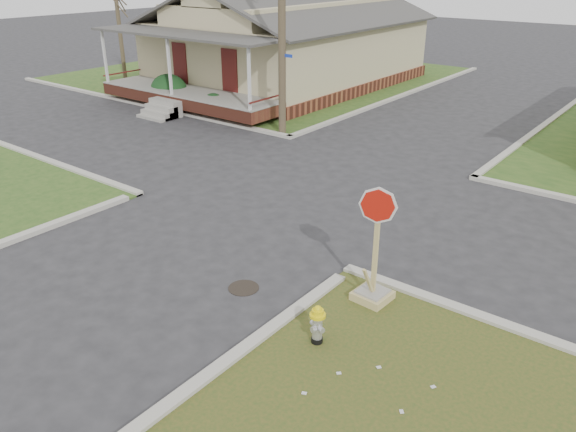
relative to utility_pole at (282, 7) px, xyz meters
The scene contains 11 objects.
ground 10.89m from the utility_pole, 64.74° to the right, with size 120.00×120.00×0.00m, color #28282A.
verge_far_left 13.48m from the utility_pole, 134.04° to the left, with size 19.00×19.00×0.05m, color #2B4D1B.
curbs 7.39m from the utility_pole, 42.88° to the right, with size 80.00×40.00×0.12m, color #B1AD9F, non-canonical shape.
manhole 12.29m from the utility_pole, 55.75° to the right, with size 0.64×0.64×0.01m, color black.
corner_house 9.99m from the utility_pole, 126.69° to the left, with size 10.10×15.50×5.30m.
utility_pole is the anchor object (origin of this frame).
tree_far_left 14.31m from the utility_pole, 167.34° to the left, with size 0.22×0.22×4.90m, color #3F3624.
fire_hydrant 13.88m from the utility_pole, 49.07° to the right, with size 0.28×0.28×0.75m.
stop_sign 12.67m from the utility_pole, 43.17° to the right, with size 0.68×0.66×2.40m.
hedge_left 8.33m from the utility_pole, behind, with size 1.65×1.35×1.26m, color #153A19.
hedge_right 6.01m from the utility_pole, behind, with size 1.23×1.00×0.94m, color #153A19.
Camera 1 is at (9.01, -7.79, 6.16)m, focal length 35.00 mm.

